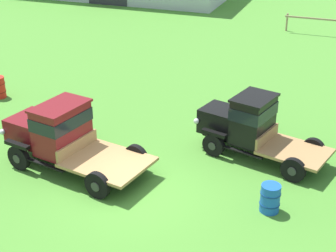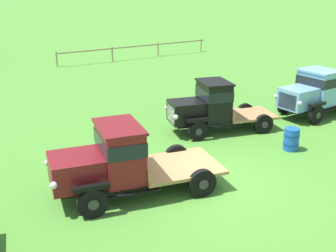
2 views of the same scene
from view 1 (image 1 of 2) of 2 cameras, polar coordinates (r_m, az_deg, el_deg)
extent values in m
plane|color=#47842D|center=(16.13, -4.37, -7.12)|extent=(240.00, 240.00, 0.00)
cylinder|color=#997F60|center=(34.01, 13.04, 11.15)|extent=(0.12, 0.12, 1.12)
cylinder|color=black|center=(17.68, -16.19, -3.38)|extent=(0.88, 0.35, 0.86)
cylinder|color=#2D2D2D|center=(17.62, -16.45, -3.53)|extent=(0.30, 0.09, 0.30)
cylinder|color=black|center=(18.93, -11.77, -0.87)|extent=(0.88, 0.35, 0.86)
cylinder|color=#2D2D2D|center=(19.00, -11.55, -0.74)|extent=(0.30, 0.09, 0.30)
cylinder|color=black|center=(15.67, -7.83, -6.53)|extent=(0.88, 0.35, 0.86)
cylinder|color=#2D2D2D|center=(15.60, -8.08, -6.71)|extent=(0.30, 0.09, 0.30)
cylinder|color=black|center=(17.06, -3.57, -3.44)|extent=(0.88, 0.35, 0.86)
cylinder|color=#2D2D2D|center=(17.14, -3.35, -3.28)|extent=(0.30, 0.09, 0.30)
cube|color=black|center=(17.25, -10.11, -3.16)|extent=(4.86, 1.98, 0.12)
cube|color=maroon|center=(18.19, -14.60, -0.31)|extent=(1.73, 1.68, 0.86)
cube|color=silver|center=(18.69, -16.14, 0.07)|extent=(0.27, 1.12, 0.64)
sphere|color=silver|center=(18.22, -17.90, -0.63)|extent=(0.20, 0.20, 0.20)
sphere|color=silver|center=(19.14, -14.55, 1.10)|extent=(0.20, 0.20, 0.20)
cube|color=black|center=(17.46, -16.38, -2.00)|extent=(1.01, 0.38, 0.12)
cube|color=black|center=(18.72, -11.90, 0.45)|extent=(1.01, 0.38, 0.12)
cube|color=maroon|center=(17.20, -11.66, -0.27)|extent=(1.41, 1.97, 1.54)
cube|color=black|center=(17.05, -11.76, 0.78)|extent=(1.46, 2.02, 0.43)
cube|color=maroon|center=(16.87, -11.90, 2.21)|extent=(1.53, 2.07, 0.08)
cube|color=black|center=(16.89, -13.39, -4.23)|extent=(1.54, 0.42, 0.05)
cube|color=black|center=(18.17, -9.07, -1.59)|extent=(1.54, 0.42, 0.05)
cube|color=#9E7547|center=(16.46, -6.70, -3.98)|extent=(2.89, 2.52, 0.10)
cube|color=#9E7547|center=(17.06, -10.04, -2.21)|extent=(0.44, 1.92, 0.44)
cylinder|color=black|center=(17.89, 5.08, -2.11)|extent=(0.83, 0.40, 0.81)
cylinder|color=#2D2D2D|center=(17.81, 4.89, -2.25)|extent=(0.28, 0.10, 0.28)
cylinder|color=black|center=(19.23, 7.67, -0.18)|extent=(0.83, 0.40, 0.81)
cylinder|color=#2D2D2D|center=(19.32, 7.83, -0.06)|extent=(0.28, 0.10, 0.28)
cylinder|color=black|center=(16.81, 13.71, -4.77)|extent=(0.83, 0.40, 0.81)
cylinder|color=#2D2D2D|center=(16.72, 13.56, -4.93)|extent=(0.28, 0.10, 0.28)
cylinder|color=black|center=(18.23, 15.79, -2.51)|extent=(0.83, 0.40, 0.81)
cylinder|color=#2D2D2D|center=(18.33, 15.92, -2.37)|extent=(0.28, 0.10, 0.28)
cube|color=black|center=(17.97, 10.32, -2.04)|extent=(4.30, 1.98, 0.12)
cube|color=black|center=(18.39, 5.96, 0.66)|extent=(1.62, 1.50, 0.88)
cube|color=silver|center=(18.70, 4.23, 1.03)|extent=(0.30, 0.92, 0.66)
sphere|color=silver|center=(18.19, 3.16, 0.54)|extent=(0.20, 0.20, 0.20)
sphere|color=silver|center=(19.18, 5.21, 1.86)|extent=(0.20, 0.20, 0.20)
cube|color=black|center=(17.69, 5.13, -0.81)|extent=(0.95, 0.43, 0.12)
cube|color=black|center=(19.04, 7.75, 1.05)|extent=(0.95, 0.43, 0.12)
cube|color=black|center=(17.75, 9.38, 0.68)|extent=(1.41, 1.72, 1.55)
cube|color=black|center=(17.61, 9.46, 1.71)|extent=(1.46, 1.76, 0.43)
cube|color=black|center=(17.43, 9.57, 3.11)|extent=(1.53, 1.81, 0.08)
cube|color=black|center=(17.42, 8.25, -2.89)|extent=(1.47, 0.51, 0.05)
cube|color=black|center=(18.76, 10.64, -0.89)|extent=(1.47, 0.51, 0.05)
cube|color=#9E7547|center=(17.52, 13.89, -2.76)|extent=(2.52, 2.23, 0.10)
cube|color=#9E7547|center=(17.75, 10.90, -1.22)|extent=(0.49, 1.58, 0.44)
cylinder|color=#1951B2|center=(15.23, 11.25, -7.85)|extent=(0.57, 0.57, 0.86)
cylinder|color=navy|center=(15.14, 11.31, -7.30)|extent=(0.60, 0.60, 0.03)
cylinder|color=navy|center=(15.32, 11.19, -8.39)|extent=(0.60, 0.60, 0.03)
camera|label=2|loc=(13.81, -57.29, 3.37)|focal=45.00mm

